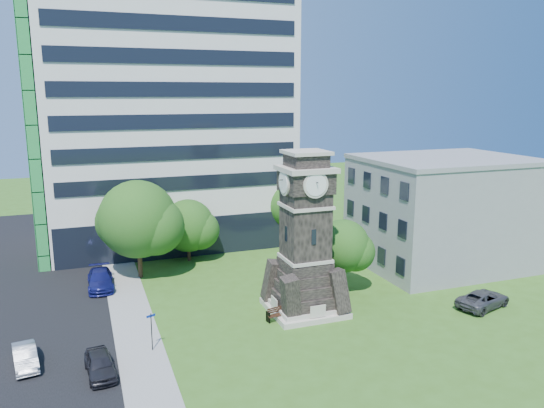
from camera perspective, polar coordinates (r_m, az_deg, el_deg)
name	(u,v)px	position (r m, az deg, el deg)	size (l,w,h in m)	color
ground	(277,327)	(38.61, 0.51, -13.07)	(160.00, 160.00, 0.00)	#38611B
sidewalk	(132,318)	(41.22, -14.80, -11.76)	(3.00, 70.00, 0.06)	gray
street	(5,336)	(41.52, -26.83, -12.55)	(14.00, 80.00, 0.02)	black
clock_tower	(305,244)	(39.56, 3.58, -4.30)	(5.40, 5.40, 12.22)	beige
office_tall	(166,112)	(59.36, -11.36, 9.65)	(26.20, 15.11, 28.60)	silver
office_low	(443,211)	(53.17, 17.91, -0.74)	(15.20, 12.20, 10.40)	gray
car_street_south	(100,364)	(34.03, -18.02, -16.07)	(1.56, 3.89, 1.32)	black
car_street_mid	(25,357)	(36.57, -25.01, -14.68)	(1.30, 3.72, 1.23)	#A4A6AB
car_street_north	(100,280)	(47.74, -17.98, -7.74)	(2.06, 5.07, 1.47)	navy
car_east_lot	(483,299)	(44.66, 21.77, -9.48)	(2.22, 4.81, 1.34)	#454449
park_bench	(280,313)	(39.43, 0.86, -11.64)	(2.02, 0.54, 1.04)	black
street_sign	(151,328)	(35.54, -12.84, -12.84)	(0.61, 0.06, 2.56)	black
tree_nw	(139,221)	(48.25, -14.11, -1.83)	(7.60, 6.91, 8.83)	#332114
tree_nc	(189,227)	(52.52, -8.94, -2.45)	(5.68, 5.16, 6.15)	#332114
tree_ne	(290,205)	(57.55, 1.95, -0.15)	(5.92, 5.38, 7.18)	#332114
tree_east	(344,248)	(44.03, 7.73, -4.68)	(4.83, 4.39, 6.17)	#332114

